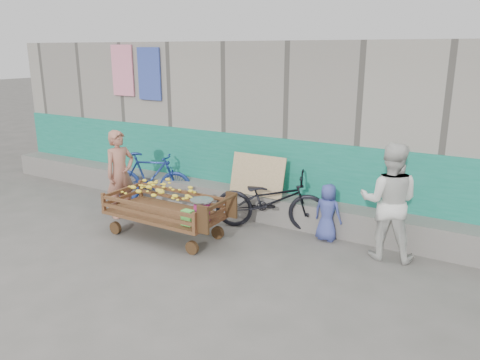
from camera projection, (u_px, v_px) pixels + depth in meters
The scene contains 9 objects.
ground at pixel (161, 264), 6.46m from camera, with size 80.00×80.00×0.00m, color #585751.
building_wall at pixel (288, 121), 9.42m from camera, with size 12.00×3.50×3.00m.
banana_cart at pixel (163, 201), 7.28m from camera, with size 2.00×0.91×0.85m.
bench at pixel (141, 208), 8.20m from camera, with size 0.95×0.29×0.24m.
vendor_man at pixel (120, 174), 8.12m from camera, with size 0.56×0.37×1.54m, color #AC6D58.
woman at pixel (389, 202), 6.47m from camera, with size 0.81×0.63×1.66m, color silver.
child at pixel (328, 212), 7.17m from camera, with size 0.44×0.29×0.90m, color #3E4A98.
bicycle_dark at pixel (271, 201), 7.62m from camera, with size 0.64×1.84×0.97m, color black.
bicycle_blue at pixel (150, 178), 8.95m from camera, with size 0.46×1.63×0.98m, color navy.
Camera 1 is at (3.97, -4.51, 2.87)m, focal length 35.00 mm.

